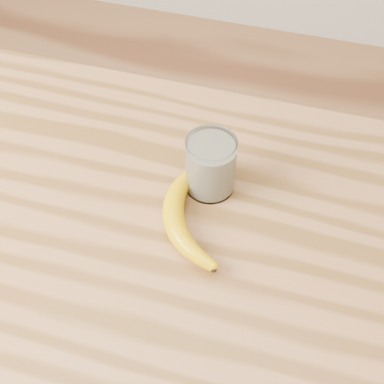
% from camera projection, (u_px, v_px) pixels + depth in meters
% --- Properties ---
extents(table, '(1.20, 0.80, 0.90)m').
position_uv_depth(table, '(121.00, 294.00, 0.89)').
color(table, '#9E693D').
rests_on(table, ground).
extents(smoothie_glass, '(0.08, 0.08, 0.10)m').
position_uv_depth(smoothie_glass, '(211.00, 166.00, 0.83)').
color(smoothie_glass, white).
rests_on(smoothie_glass, table).
extents(banana, '(0.20, 0.29, 0.03)m').
position_uv_depth(banana, '(173.00, 217.00, 0.81)').
color(banana, '#DFA900').
rests_on(banana, table).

